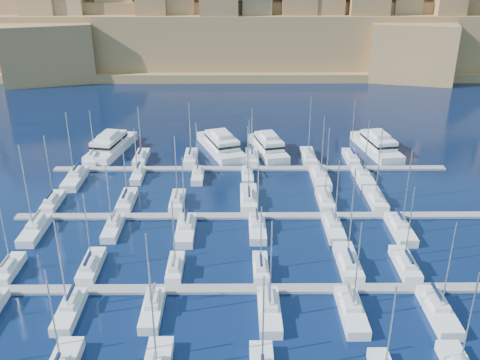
{
  "coord_description": "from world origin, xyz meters",
  "views": [
    {
      "loc": [
        -3.03,
        -74.12,
        44.11
      ],
      "look_at": [
        -2.36,
        6.0,
        8.93
      ],
      "focal_mm": 40.0,
      "sensor_mm": 36.0,
      "label": 1
    }
  ],
  "objects_px": {
    "motor_yacht_b": "(221,144)",
    "motor_yacht_c": "(268,146)",
    "motor_yacht_d": "(377,145)",
    "motor_yacht_a": "(110,145)"
  },
  "relations": [
    {
      "from": "motor_yacht_d",
      "to": "motor_yacht_a",
      "type": "bearing_deg",
      "value": 179.91
    },
    {
      "from": "motor_yacht_a",
      "to": "motor_yacht_b",
      "type": "xyz_separation_m",
      "value": [
        25.69,
        0.33,
        -0.0
      ]
    },
    {
      "from": "motor_yacht_b",
      "to": "motor_yacht_c",
      "type": "relative_size",
      "value": 1.13
    },
    {
      "from": "motor_yacht_c",
      "to": "motor_yacht_d",
      "type": "xyz_separation_m",
      "value": [
        25.4,
        0.68,
        0.0
      ]
    },
    {
      "from": "motor_yacht_b",
      "to": "motor_yacht_c",
      "type": "distance_m",
      "value": 10.95
    },
    {
      "from": "motor_yacht_a",
      "to": "motor_yacht_b",
      "type": "distance_m",
      "value": 25.69
    },
    {
      "from": "motor_yacht_a",
      "to": "motor_yacht_d",
      "type": "distance_m",
      "value": 61.98
    },
    {
      "from": "motor_yacht_b",
      "to": "motor_yacht_d",
      "type": "bearing_deg",
      "value": -0.67
    },
    {
      "from": "motor_yacht_a",
      "to": "motor_yacht_b",
      "type": "bearing_deg",
      "value": 0.72
    },
    {
      "from": "motor_yacht_a",
      "to": "motor_yacht_c",
      "type": "relative_size",
      "value": 1.09
    }
  ]
}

